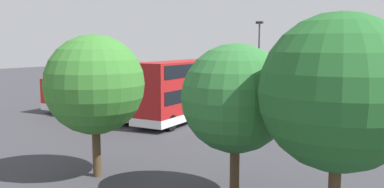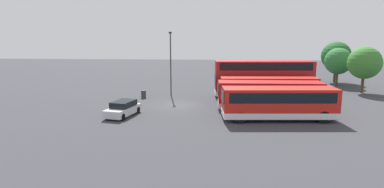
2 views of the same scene
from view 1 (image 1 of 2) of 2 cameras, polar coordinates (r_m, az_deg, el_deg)
name	(u,v)px [view 1 (image 1 of 2)]	position (r m, az deg, el deg)	size (l,w,h in m)	color
ground_plane	(201,99)	(42.56, 1.22, -0.78)	(140.00, 140.00, 0.00)	#38383D
bus_double_decker_near_end	(190,88)	(31.15, -0.32, 0.91)	(3.38, 12.06, 4.55)	#A51919
bus_single_deck_second	(156,95)	(33.12, -5.12, -0.20)	(3.24, 10.92, 2.95)	red
bus_single_deck_third	(126,92)	(35.80, -9.27, 0.27)	(2.83, 10.54, 2.95)	#B71411
bus_single_deck_fourth	(94,90)	(38.35, -13.70, 0.61)	(3.34, 10.29, 2.95)	red
car_hatchback_silver	(185,86)	(49.15, -0.95, 1.08)	(4.43, 2.70, 1.43)	silver
lamp_post_tall	(259,55)	(40.90, 9.44, 5.42)	(0.70, 0.30, 8.05)	#38383D
waste_bin_yellow	(252,93)	(44.89, 8.52, 0.16)	(0.60, 0.60, 0.95)	#333338
tree_leftmost	(339,92)	(12.44, 20.02, 0.21)	(4.66, 4.66, 6.70)	#4C3823
tree_midleft	(236,98)	(14.84, 6.18, -0.64)	(4.02, 4.02, 5.80)	#4C3823
tree_midright	(95,85)	(17.72, -13.60, 1.28)	(4.28, 4.28, 6.19)	#4C3823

